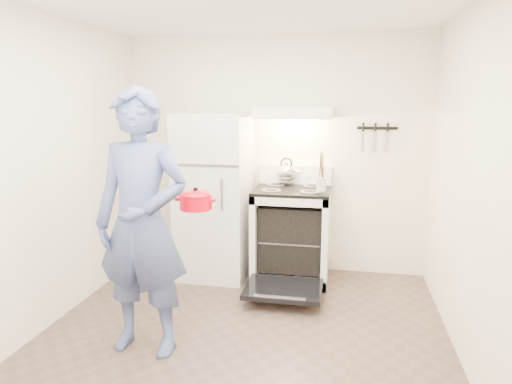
# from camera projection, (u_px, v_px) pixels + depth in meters

# --- Properties ---
(floor) EXTENTS (3.60, 3.60, 0.00)m
(floor) POSITION_uv_depth(u_px,v_px,m) (237.00, 349.00, 3.40)
(floor) COLOR brown
(floor) RESTS_ON ground
(back_wall) EXTENTS (3.20, 0.02, 2.50)m
(back_wall) POSITION_uv_depth(u_px,v_px,m) (275.00, 155.00, 4.89)
(back_wall) COLOR white
(back_wall) RESTS_ON ground
(refrigerator) EXTENTS (0.70, 0.70, 1.70)m
(refrigerator) POSITION_uv_depth(u_px,v_px,m) (214.00, 196.00, 4.74)
(refrigerator) COLOR silver
(refrigerator) RESTS_ON floor
(stove_body) EXTENTS (0.76, 0.65, 0.92)m
(stove_body) POSITION_uv_depth(u_px,v_px,m) (292.00, 235.00, 4.69)
(stove_body) COLOR silver
(stove_body) RESTS_ON floor
(cooktop) EXTENTS (0.76, 0.65, 0.03)m
(cooktop) POSITION_uv_depth(u_px,v_px,m) (292.00, 190.00, 4.60)
(cooktop) COLOR black
(cooktop) RESTS_ON stove_body
(backsplash) EXTENTS (0.76, 0.07, 0.20)m
(backsplash) POSITION_uv_depth(u_px,v_px,m) (296.00, 175.00, 4.85)
(backsplash) COLOR silver
(backsplash) RESTS_ON cooktop
(oven_door) EXTENTS (0.70, 0.54, 0.04)m
(oven_door) POSITION_uv_depth(u_px,v_px,m) (283.00, 289.00, 4.18)
(oven_door) COLOR black
(oven_door) RESTS_ON floor
(oven_rack) EXTENTS (0.60, 0.52, 0.01)m
(oven_rack) POSITION_uv_depth(u_px,v_px,m) (291.00, 237.00, 4.69)
(oven_rack) COLOR slate
(oven_rack) RESTS_ON stove_body
(range_hood) EXTENTS (0.76, 0.50, 0.12)m
(range_hood) POSITION_uv_depth(u_px,v_px,m) (294.00, 112.00, 4.52)
(range_hood) COLOR silver
(range_hood) RESTS_ON back_wall
(knife_strip) EXTENTS (0.40, 0.02, 0.03)m
(knife_strip) POSITION_uv_depth(u_px,v_px,m) (377.00, 128.00, 4.62)
(knife_strip) COLOR black
(knife_strip) RESTS_ON back_wall
(pizza_stone) EXTENTS (0.33, 0.33, 0.02)m
(pizza_stone) POSITION_uv_depth(u_px,v_px,m) (300.00, 235.00, 4.74)
(pizza_stone) COLOR #81654C
(pizza_stone) RESTS_ON oven_rack
(tea_kettle) EXTENTS (0.23, 0.19, 0.28)m
(tea_kettle) POSITION_uv_depth(u_px,v_px,m) (286.00, 171.00, 4.79)
(tea_kettle) COLOR #B5B5BA
(tea_kettle) RESTS_ON cooktop
(utensil_jar) EXTENTS (0.11, 0.11, 0.13)m
(utensil_jar) POSITION_uv_depth(u_px,v_px,m) (321.00, 184.00, 4.32)
(utensil_jar) COLOR silver
(utensil_jar) RESTS_ON cooktop
(person) EXTENTS (0.72, 0.49, 1.92)m
(person) POSITION_uv_depth(u_px,v_px,m) (142.00, 224.00, 3.24)
(person) COLOR #3A557A
(person) RESTS_ON floor
(dutch_oven) EXTENTS (0.31, 0.24, 0.21)m
(dutch_oven) POSITION_uv_depth(u_px,v_px,m) (196.00, 202.00, 3.47)
(dutch_oven) COLOR red
(dutch_oven) RESTS_ON person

